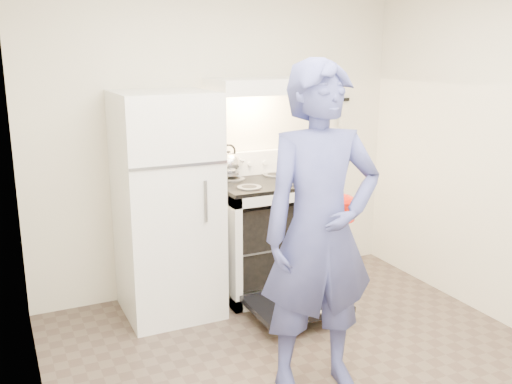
# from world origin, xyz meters

# --- Properties ---
(back_wall) EXTENTS (3.20, 0.02, 2.50)m
(back_wall) POSITION_xyz_m (0.00, 1.80, 1.25)
(back_wall) COLOR beige
(back_wall) RESTS_ON ground
(refrigerator) EXTENTS (0.70, 0.70, 1.70)m
(refrigerator) POSITION_xyz_m (-0.58, 1.45, 0.85)
(refrigerator) COLOR white
(refrigerator) RESTS_ON floor
(stove_body) EXTENTS (0.76, 0.65, 0.92)m
(stove_body) POSITION_xyz_m (0.23, 1.48, 0.46)
(stove_body) COLOR white
(stove_body) RESTS_ON floor
(cooktop) EXTENTS (0.76, 0.65, 0.03)m
(cooktop) POSITION_xyz_m (0.23, 1.48, 0.94)
(cooktop) COLOR black
(cooktop) RESTS_ON stove_body
(backsplash) EXTENTS (0.76, 0.07, 0.20)m
(backsplash) POSITION_xyz_m (0.23, 1.76, 1.05)
(backsplash) COLOR white
(backsplash) RESTS_ON cooktop
(oven_door) EXTENTS (0.70, 0.54, 0.04)m
(oven_door) POSITION_xyz_m (0.23, 0.88, 0.12)
(oven_door) COLOR black
(oven_door) RESTS_ON floor
(oven_rack) EXTENTS (0.60, 0.52, 0.01)m
(oven_rack) POSITION_xyz_m (0.23, 1.48, 0.44)
(oven_rack) COLOR slate
(oven_rack) RESTS_ON stove_body
(range_hood) EXTENTS (0.76, 0.50, 0.12)m
(range_hood) POSITION_xyz_m (0.23, 1.55, 1.71)
(range_hood) COLOR white
(range_hood) RESTS_ON back_wall
(knife_strip) EXTENTS (0.40, 0.02, 0.03)m
(knife_strip) POSITION_xyz_m (1.05, 1.79, 1.55)
(knife_strip) COLOR black
(knife_strip) RESTS_ON back_wall
(pizza_stone) EXTENTS (0.31, 0.31, 0.02)m
(pizza_stone) POSITION_xyz_m (0.15, 1.48, 0.45)
(pizza_stone) COLOR #936E55
(pizza_stone) RESTS_ON oven_rack
(tea_kettle) EXTENTS (0.23, 0.19, 0.29)m
(tea_kettle) POSITION_xyz_m (0.03, 1.70, 1.09)
(tea_kettle) COLOR silver
(tea_kettle) RESTS_ON cooktop
(utensil_jar) EXTENTS (0.11, 0.11, 0.13)m
(utensil_jar) POSITION_xyz_m (0.45, 1.22, 1.05)
(utensil_jar) COLOR silver
(utensil_jar) RESTS_ON cooktop
(person) EXTENTS (0.77, 0.56, 1.95)m
(person) POSITION_xyz_m (-0.07, 0.09, 0.98)
(person) COLOR navy
(person) RESTS_ON floor
(dutch_oven) EXTENTS (0.33, 0.26, 0.22)m
(dutch_oven) POSITION_xyz_m (0.17, 0.32, 1.02)
(dutch_oven) COLOR red
(dutch_oven) RESTS_ON person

